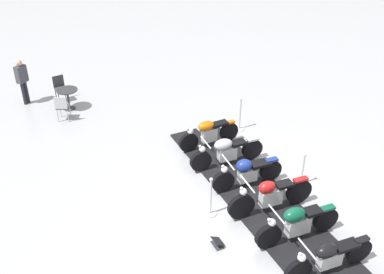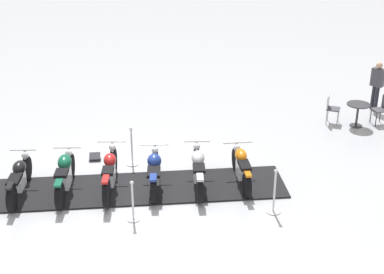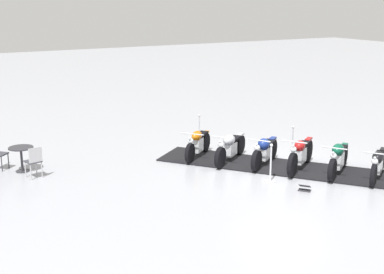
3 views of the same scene
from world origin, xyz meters
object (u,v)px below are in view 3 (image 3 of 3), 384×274
at_px(motorcycle_forest, 338,158).
at_px(info_placard, 305,189).
at_px(cafe_chair_across_table, 34,160).
at_px(motorcycle_navy, 264,151).
at_px(cafe_table, 21,153).
at_px(motorcycle_chrome, 230,147).
at_px(stanchion_left_front, 199,136).
at_px(motorcycle_maroon, 300,154).
at_px(stanchion_left_mid, 292,146).
at_px(stanchion_right_mid, 271,169).
at_px(motorcycle_copper, 198,143).
at_px(motorcycle_black, 378,163).

height_order(motorcycle_forest, info_placard, motorcycle_forest).
bearing_deg(cafe_chair_across_table, motorcycle_forest, -130.23).
distance_m(motorcycle_navy, cafe_table, 7.31).
bearing_deg(motorcycle_chrome, stanchion_left_front, -127.87).
xyz_separation_m(motorcycle_maroon, stanchion_left_mid, (1.31, -0.78, -0.17)).
xyz_separation_m(motorcycle_navy, motorcycle_maroon, (-0.87, -0.68, 0.02)).
xyz_separation_m(motorcycle_navy, stanchion_right_mid, (-1.28, 0.73, -0.12)).
bearing_deg(stanchion_left_front, motorcycle_copper, 148.30).
height_order(motorcycle_chrome, motorcycle_navy, same).
distance_m(motorcycle_maroon, motorcycle_forest, 1.10).
relative_size(stanchion_right_mid, cafe_table, 1.49).
bearing_deg(cafe_chair_across_table, motorcycle_maroon, -126.82).
xyz_separation_m(stanchion_right_mid, stanchion_left_front, (4.30, -0.16, -0.02)).
bearing_deg(motorcycle_black, motorcycle_navy, -86.14).
bearing_deg(info_placard, motorcycle_navy, -47.19).
height_order(motorcycle_black, stanchion_left_front, stanchion_left_front).
bearing_deg(motorcycle_navy, stanchion_right_mid, 26.31).
height_order(stanchion_left_mid, cafe_table, stanchion_left_mid).
distance_m(motorcycle_black, stanchion_left_mid, 3.11).
xyz_separation_m(motorcycle_navy, stanchion_left_front, (3.02, 0.57, -0.14)).
relative_size(stanchion_left_mid, info_placard, 2.64).
xyz_separation_m(stanchion_left_front, cafe_chair_across_table, (-0.73, 5.87, 0.19)).
bearing_deg(motorcycle_forest, stanchion_left_mid, -126.89).
relative_size(motorcycle_black, cafe_table, 2.46).
distance_m(motorcycle_black, cafe_chair_across_table, 9.80).
bearing_deg(motorcycle_maroon, stanchion_left_mid, -154.41).
bearing_deg(stanchion_left_front, motorcycle_black, -155.13).
xyz_separation_m(stanchion_left_front, stanchion_left_mid, (-2.58, -2.03, -0.01)).
relative_size(stanchion_left_mid, cafe_chair_across_table, 1.09).
height_order(stanchion_right_mid, cafe_chair_across_table, stanchion_right_mid).
distance_m(motorcycle_copper, stanchion_right_mid, 3.08).
bearing_deg(motorcycle_navy, info_placard, 47.09).
bearing_deg(stanchion_right_mid, motorcycle_chrome, -1.12).
relative_size(stanchion_left_front, stanchion_left_mid, 1.12).
bearing_deg(cafe_table, info_placard, -130.86).
height_order(motorcycle_copper, motorcycle_chrome, motorcycle_chrome).
height_order(motorcycle_forest, cafe_chair_across_table, motorcycle_forest).
bearing_deg(motorcycle_navy, cafe_chair_across_table, -53.46).
distance_m(motorcycle_navy, motorcycle_black, 3.31).
bearing_deg(motorcycle_copper, stanchion_left_front, -160.98).
distance_m(motorcycle_forest, cafe_chair_across_table, 8.78).
distance_m(motorcycle_copper, stanchion_left_mid, 3.11).
bearing_deg(motorcycle_chrome, motorcycle_maroon, 93.67).
relative_size(motorcycle_navy, cafe_table, 2.38).
bearing_deg(info_placard, stanchion_right_mid, -18.76).
distance_m(motorcycle_navy, motorcycle_forest, 2.21).
distance_m(motorcycle_chrome, stanchion_right_mid, 2.15).
bearing_deg(motorcycle_maroon, motorcycle_navy, -85.85).
height_order(motorcycle_black, info_placard, motorcycle_black).
bearing_deg(motorcycle_maroon, cafe_chair_across_table, -57.62).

